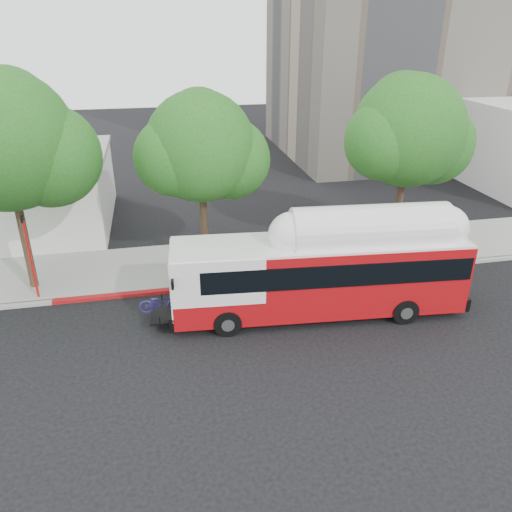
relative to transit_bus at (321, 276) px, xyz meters
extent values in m
plane|color=black|center=(-3.23, -0.82, -1.77)|extent=(120.00, 120.00, 0.00)
cube|color=gray|center=(-3.23, 5.68, -1.70)|extent=(60.00, 5.00, 0.15)
cube|color=gray|center=(-3.23, 3.08, -1.70)|extent=(60.00, 0.30, 0.15)
cube|color=maroon|center=(-6.23, 3.08, -1.69)|extent=(10.00, 0.32, 0.16)
cylinder|color=#2D2116|center=(-12.23, 4.68, 1.27)|extent=(0.36, 0.36, 6.08)
sphere|color=#235117|center=(-12.23, 4.68, 5.07)|extent=(5.80, 5.80, 5.80)
sphere|color=#235117|center=(-10.63, 4.88, 4.31)|extent=(4.35, 4.35, 4.35)
cylinder|color=#2D2116|center=(-4.23, 5.18, 0.95)|extent=(0.36, 0.36, 5.44)
sphere|color=#235117|center=(-4.23, 5.18, 4.35)|extent=(5.00, 5.00, 5.00)
sphere|color=#235117|center=(-2.85, 5.38, 3.67)|extent=(3.75, 3.75, 3.75)
cylinder|color=#2D2116|center=(5.77, 4.98, 1.11)|extent=(0.36, 0.36, 5.76)
sphere|color=#235117|center=(5.77, 4.98, 4.71)|extent=(5.40, 5.40, 5.40)
sphere|color=#235117|center=(7.26, 5.18, 3.99)|extent=(4.05, 4.05, 4.05)
cube|color=#A50B10|center=(-0.09, 0.01, 0.01)|extent=(12.05, 3.50, 2.87)
cube|color=black|center=(0.40, -0.03, 0.61)|extent=(10.87, 3.47, 0.94)
cube|color=white|center=(-0.09, 0.01, 1.49)|extent=(12.05, 3.42, 0.10)
cube|color=white|center=(1.88, -0.15, 1.75)|extent=(6.48, 2.47, 0.54)
cube|color=black|center=(-6.56, 0.52, -1.28)|extent=(0.93, 1.84, 0.06)
imported|color=navy|center=(-6.56, 0.52, -0.80)|extent=(0.72, 1.74, 0.89)
cylinder|color=red|center=(-11.86, 3.55, 0.10)|extent=(0.11, 0.11, 3.74)
cube|color=black|center=(-11.86, 3.55, 2.06)|extent=(0.05, 0.37, 0.23)
camera|label=1|loc=(-6.27, -17.28, 9.41)|focal=35.00mm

